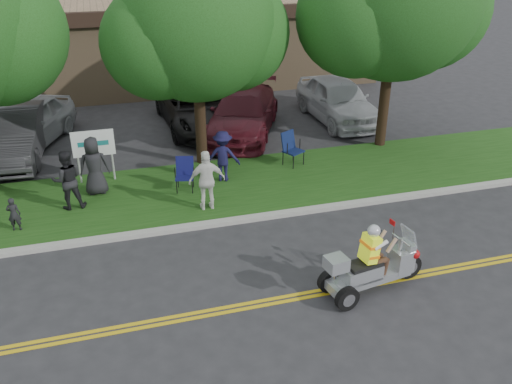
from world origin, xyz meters
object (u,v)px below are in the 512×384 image
object	(u,v)px
parked_car_right	(243,113)
parked_car_far_right	(338,100)
lawn_chair_a	(185,172)
trike_scooter	(371,268)
spectator_adult_mid	(67,180)
parked_car_far_left	(26,123)
parked_car_mid	(197,108)
parked_car_left	(15,134)
spectator_adult_right	(207,180)
lawn_chair_b	(291,146)

from	to	relation	value
parked_car_right	parked_car_far_right	size ratio (longest dim) A/B	1.09
parked_car_right	parked_car_far_right	world-z (taller)	parked_car_far_right
lawn_chair_a	parked_car_far_right	xyz separation A→B (m)	(7.08, 4.86, 0.21)
trike_scooter	parked_car_far_right	size ratio (longest dim) A/B	0.49
spectator_adult_mid	parked_car_far_left	distance (m)	5.90
parked_car_far_left	parked_car_mid	xyz separation A→B (m)	(6.27, 0.27, -0.06)
lawn_chair_a	spectator_adult_mid	world-z (taller)	spectator_adult_mid
spectator_adult_mid	parked_car_far_right	distance (m)	11.58
parked_car_left	parked_car_right	distance (m)	8.10
parked_car_mid	parked_car_far_right	size ratio (longest dim) A/B	1.09
spectator_adult_right	spectator_adult_mid	bearing A→B (deg)	-15.60
lawn_chair_a	lawn_chair_b	bearing A→B (deg)	28.09
spectator_adult_right	parked_car_far_right	size ratio (longest dim) A/B	0.33
lawn_chair_b	parked_car_far_left	xyz separation A→B (m)	(-8.50, 4.47, 0.12)
trike_scooter	lawn_chair_a	xyz separation A→B (m)	(-3.07, 5.99, 0.09)
parked_car_left	parked_car_mid	bearing A→B (deg)	15.39
parked_car_far_left	parked_car_mid	size ratio (longest dim) A/B	0.88
trike_scooter	parked_car_right	size ratio (longest dim) A/B	0.45
spectator_adult_right	lawn_chair_a	bearing A→B (deg)	-72.98
parked_car_far_left	parked_car_far_right	xyz separation A→B (m)	(11.91, -0.53, 0.03)
lawn_chair_b	parked_car_right	xyz separation A→B (m)	(-0.69, 3.52, 0.09)
lawn_chair_a	spectator_adult_mid	xyz separation A→B (m)	(-3.29, -0.30, 0.29)
trike_scooter	lawn_chair_b	bearing A→B (deg)	75.82
spectator_adult_mid	trike_scooter	bearing A→B (deg)	133.85
parked_car_right	spectator_adult_right	bearing A→B (deg)	-89.32
lawn_chair_a	parked_car_left	bearing A→B (deg)	153.76
spectator_adult_mid	lawn_chair_a	bearing A→B (deg)	-179.15
parked_car_far_left	lawn_chair_a	bearing A→B (deg)	-26.30
spectator_adult_mid	parked_car_far_right	world-z (taller)	spectator_adult_mid
parked_car_far_right	spectator_adult_mid	bearing A→B (deg)	-153.95
parked_car_far_right	lawn_chair_a	bearing A→B (deg)	-145.91
lawn_chair_a	parked_car_mid	world-z (taller)	parked_car_mid
trike_scooter	lawn_chair_b	xyz separation A→B (m)	(0.59, 6.92, 0.14)
spectator_adult_right	parked_car_far_right	distance (m)	9.16
lawn_chair_b	parked_car_left	distance (m)	9.42
parked_car_far_left	lawn_chair_b	bearing A→B (deg)	-5.92
parked_car_far_left	parked_car_left	distance (m)	1.10
lawn_chair_b	parked_car_mid	bearing A→B (deg)	86.97
parked_car_far_left	spectator_adult_mid	bearing A→B (deg)	-53.00
parked_car_right	lawn_chair_a	bearing A→B (deg)	-99.38
trike_scooter	spectator_adult_mid	distance (m)	8.55
trike_scooter	lawn_chair_b	distance (m)	6.94
lawn_chair_b	spectator_adult_right	world-z (taller)	spectator_adult_right
lawn_chair_a	lawn_chair_b	size ratio (longest dim) A/B	0.90
trike_scooter	parked_car_left	distance (m)	13.18
lawn_chair_b	spectator_adult_right	xyz separation A→B (m)	(-3.26, -2.34, 0.24)
trike_scooter	lawn_chair_b	size ratio (longest dim) A/B	2.30
lawn_chair_b	parked_car_far_left	world-z (taller)	parked_car_far_left
spectator_adult_mid	spectator_adult_right	world-z (taller)	spectator_adult_right
parked_car_far_left	spectator_adult_right	bearing A→B (deg)	-30.62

